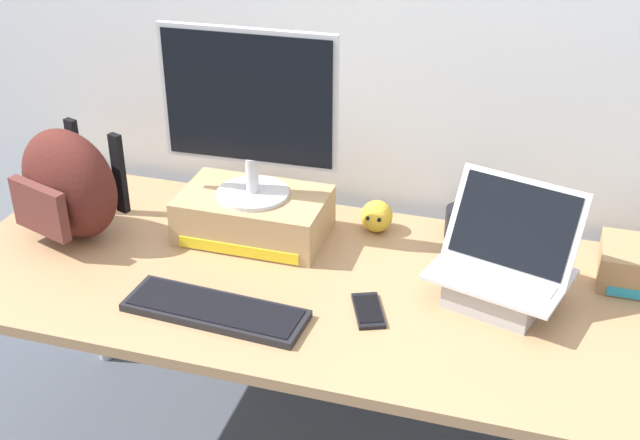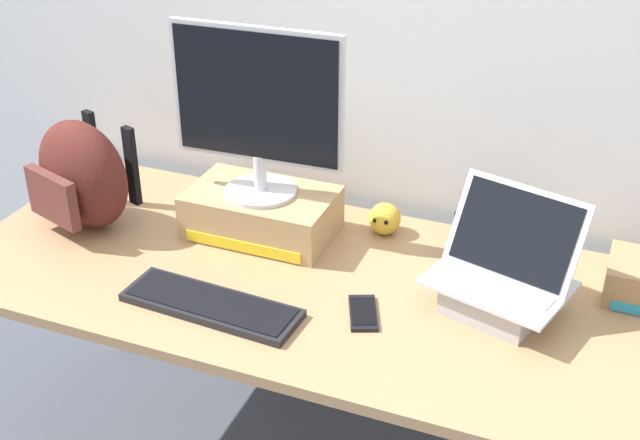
{
  "view_description": "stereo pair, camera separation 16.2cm",
  "coord_description": "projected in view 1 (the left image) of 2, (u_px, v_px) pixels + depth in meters",
  "views": [
    {
      "loc": [
        0.53,
        -1.77,
        1.96
      ],
      "look_at": [
        0.0,
        0.0,
        0.92
      ],
      "focal_mm": 47.47,
      "sensor_mm": 36.0,
      "label": 1
    },
    {
      "loc": [
        0.69,
        -1.71,
        1.96
      ],
      "look_at": [
        0.0,
        0.0,
        0.92
      ],
      "focal_mm": 47.47,
      "sensor_mm": 36.0,
      "label": 2
    }
  ],
  "objects": [
    {
      "name": "coffee_mug",
      "position": [
        462.0,
        223.0,
        2.38
      ],
      "size": [
        0.13,
        0.09,
        0.09
      ],
      "color": "black",
      "rests_on": "desk"
    },
    {
      "name": "desk",
      "position": [
        320.0,
        299.0,
        2.24
      ],
      "size": [
        1.97,
        0.82,
        0.74
      ],
      "color": "#A87F56",
      "rests_on": "ground"
    },
    {
      "name": "cell_phone",
      "position": [
        368.0,
        310.0,
        2.08
      ],
      "size": [
        0.12,
        0.16,
        0.01
      ],
      "rotation": [
        0.0,
        0.0,
        0.39
      ],
      "color": "black",
      "rests_on": "desk"
    },
    {
      "name": "desktop_monitor",
      "position": [
        249.0,
        111.0,
        2.23
      ],
      "size": [
        0.48,
        0.2,
        0.47
      ],
      "rotation": [
        0.0,
        0.0,
        0.04
      ],
      "color": "silver",
      "rests_on": "toner_box_yellow"
    },
    {
      "name": "plush_toy",
      "position": [
        377.0,
        216.0,
        2.41
      ],
      "size": [
        0.09,
        0.09,
        0.09
      ],
      "color": "gold",
      "rests_on": "desk"
    },
    {
      "name": "open_laptop",
      "position": [
        501.0,
        277.0,
        2.1
      ],
      "size": [
        0.38,
        0.32,
        0.3
      ],
      "rotation": [
        0.0,
        0.0,
        -0.27
      ],
      "color": "#ADADB2",
      "rests_on": "desk"
    },
    {
      "name": "back_wall",
      "position": [
        373.0,
        15.0,
        2.36
      ],
      "size": [
        7.0,
        0.1,
        2.6
      ],
      "primitive_type": "cube",
      "color": "silver",
      "rests_on": "ground"
    },
    {
      "name": "toner_box_yellow",
      "position": [
        254.0,
        215.0,
        2.38
      ],
      "size": [
        0.41,
        0.26,
        0.13
      ],
      "color": "tan",
      "rests_on": "desk"
    },
    {
      "name": "external_keyboard",
      "position": [
        215.0,
        310.0,
        2.07
      ],
      "size": [
        0.46,
        0.17,
        0.02
      ],
      "rotation": [
        0.0,
        0.0,
        -0.06
      ],
      "color": "black",
      "rests_on": "desk"
    },
    {
      "name": "messenger_backpack",
      "position": [
        68.0,
        185.0,
        2.34
      ],
      "size": [
        0.37,
        0.29,
        0.32
      ],
      "rotation": [
        0.0,
        0.0,
        -0.32
      ],
      "color": "#4C1E19",
      "rests_on": "desk"
    }
  ]
}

